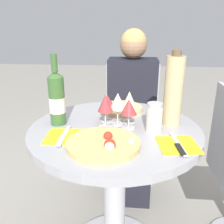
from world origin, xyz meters
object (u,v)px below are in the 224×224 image
(seated_diner, at_px, (131,124))
(tall_carafe, at_px, (174,91))
(wine_bottle, at_px, (57,99))
(chair_behind_diner, at_px, (131,127))
(pizza_large, at_px, (104,144))
(dining_table, at_px, (115,168))

(seated_diner, xyz_separation_m, tall_carafe, (0.19, -0.52, 0.38))
(wine_bottle, bearing_deg, seated_diner, 59.36)
(tall_carafe, bearing_deg, wine_bottle, -175.20)
(chair_behind_diner, relative_size, wine_bottle, 2.76)
(seated_diner, bearing_deg, wine_bottle, 59.36)
(chair_behind_diner, height_order, pizza_large, chair_behind_diner)
(seated_diner, bearing_deg, chair_behind_diner, -90.00)
(dining_table, relative_size, seated_diner, 0.67)
(seated_diner, relative_size, tall_carafe, 3.41)
(tall_carafe, bearing_deg, chair_behind_diner, 105.87)
(chair_behind_diner, height_order, wine_bottle, wine_bottle)
(chair_behind_diner, relative_size, pizza_large, 3.10)
(dining_table, bearing_deg, wine_bottle, 175.42)
(dining_table, height_order, tall_carafe, tall_carafe)
(dining_table, bearing_deg, chair_behind_diner, 84.61)
(seated_diner, bearing_deg, tall_carafe, 109.90)
(chair_behind_diner, xyz_separation_m, tall_carafe, (0.19, -0.66, 0.47))
(seated_diner, height_order, pizza_large, seated_diner)
(dining_table, height_order, chair_behind_diner, chair_behind_diner)
(chair_behind_diner, xyz_separation_m, seated_diner, (-0.00, -0.14, 0.09))
(wine_bottle, bearing_deg, chair_behind_diner, 64.69)
(chair_behind_diner, relative_size, tall_carafe, 2.64)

